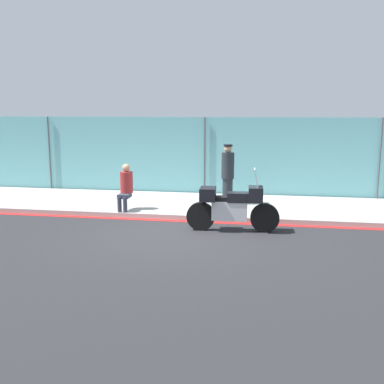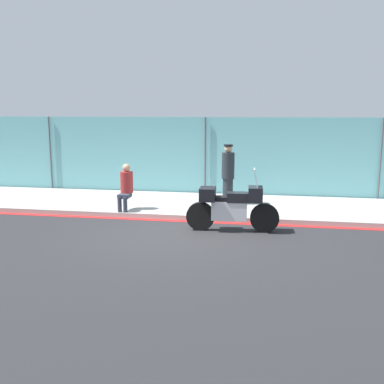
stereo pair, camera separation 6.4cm
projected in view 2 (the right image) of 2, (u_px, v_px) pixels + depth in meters
name	position (u px, v px, depth m)	size (l,w,h in m)	color
ground_plane	(177.00, 234.00, 10.25)	(120.00, 120.00, 0.00)	#262628
sidewalk	(197.00, 205.00, 13.02)	(39.50, 3.21, 0.13)	#9E9E99
curb_paint_stripe	(186.00, 221.00, 11.39)	(39.50, 0.18, 0.01)	red
storefront_fence	(206.00, 157.00, 14.44)	(37.52, 0.17, 2.57)	#6BB2B7
motorcycle	(232.00, 206.00, 10.38)	(2.16, 0.57, 1.48)	black
officer_standing	(228.00, 174.00, 12.76)	(0.36, 0.36, 1.70)	#1E2328
person_seated_on_curb	(126.00, 185.00, 12.05)	(0.34, 0.63, 1.24)	#2D3342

